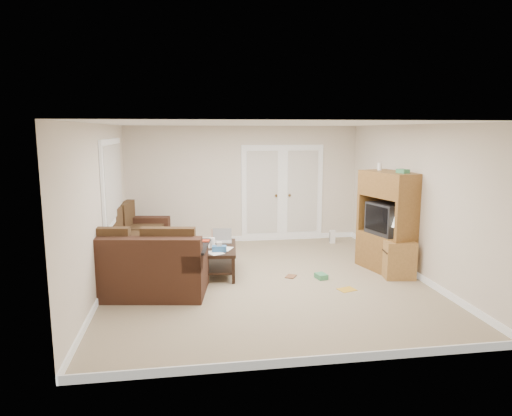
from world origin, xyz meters
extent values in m
plane|color=tan|center=(0.00, 0.00, 0.00)|extent=(5.50, 5.50, 0.00)
cube|color=white|center=(0.00, 0.00, 2.50)|extent=(5.00, 5.50, 0.02)
cube|color=silver|center=(-2.50, 0.00, 1.25)|extent=(0.02, 5.50, 2.50)
cube|color=silver|center=(2.50, 0.00, 1.25)|extent=(0.02, 5.50, 2.50)
cube|color=silver|center=(0.00, 2.75, 1.25)|extent=(5.00, 0.02, 2.50)
cube|color=silver|center=(0.00, -2.75, 1.25)|extent=(5.00, 0.02, 2.50)
cube|color=white|center=(0.40, 2.72, 1.02)|extent=(0.90, 0.04, 2.13)
cube|color=white|center=(1.30, 2.72, 1.02)|extent=(0.90, 0.04, 2.13)
cube|color=white|center=(0.40, 2.69, 1.07)|extent=(0.68, 0.02, 1.80)
cube|color=white|center=(1.30, 2.69, 1.07)|extent=(0.68, 0.02, 1.80)
cube|color=white|center=(-2.47, 1.00, 1.55)|extent=(0.04, 1.92, 1.42)
cube|color=white|center=(-2.44, 1.00, 1.55)|extent=(0.02, 1.74, 1.24)
cube|color=#3C2317|center=(-2.25, 1.04, 0.23)|extent=(1.37, 2.65, 0.46)
cube|color=#3C2317|center=(-2.61, 1.10, 0.70)|extent=(0.66, 2.53, 0.47)
cube|color=#3C2317|center=(-2.07, 2.16, 0.58)|extent=(1.02, 0.41, 0.24)
cube|color=#4A331D|center=(-2.16, 1.03, 0.53)|extent=(1.03, 2.49, 0.13)
cube|color=#3C2317|center=(-1.96, -0.28, 0.23)|extent=(2.11, 1.28, 0.46)
cube|color=#3C2317|center=(-2.02, -0.64, 0.70)|extent=(1.99, 0.57, 0.47)
cube|color=#3C2317|center=(-1.11, -0.41, 0.58)|extent=(0.41, 1.02, 0.24)
cube|color=#4A331D|center=(-1.94, -0.19, 0.53)|extent=(1.95, 0.94, 0.13)
cube|color=black|center=(-1.11, -0.41, 0.72)|extent=(0.48, 0.92, 0.03)
cube|color=#B22B13|center=(-1.08, -0.18, 0.74)|extent=(0.37, 0.19, 0.02)
cube|color=black|center=(-0.72, 0.48, 0.44)|extent=(0.68, 1.20, 0.05)
cube|color=black|center=(-0.72, 0.48, 0.16)|extent=(0.59, 1.11, 0.03)
cylinder|color=white|center=(-0.82, 0.44, 0.55)|extent=(0.09, 0.09, 0.17)
cylinder|color=#B22B13|center=(-0.82, 0.44, 0.71)|extent=(0.01, 0.01, 0.15)
cube|color=teal|center=(-0.73, 0.17, 0.52)|extent=(0.24, 0.15, 0.09)
cube|color=white|center=(-0.73, 0.38, 0.47)|extent=(0.44, 0.66, 0.00)
cube|color=brown|center=(2.20, 0.24, 0.32)|extent=(0.84, 1.19, 0.64)
cube|color=brown|center=(2.20, 0.24, 1.50)|extent=(0.84, 1.19, 0.43)
cube|color=black|center=(2.18, 0.24, 0.91)|extent=(0.66, 0.75, 0.54)
cube|color=black|center=(1.93, 0.17, 0.93)|extent=(0.15, 0.54, 0.43)
cube|color=#408D5B|center=(2.27, -0.02, 1.75)|extent=(0.17, 0.22, 0.06)
cylinder|color=white|center=(2.12, 0.55, 1.78)|extent=(0.08, 0.08, 0.13)
cube|color=#A6773D|center=(2.20, -0.15, 0.31)|extent=(0.55, 0.55, 0.62)
cylinder|color=silver|center=(2.20, -0.15, 0.67)|extent=(0.15, 0.15, 0.10)
cylinder|color=silver|center=(2.20, -0.15, 0.79)|extent=(0.03, 0.03, 0.13)
cone|color=#ECE7CC|center=(2.20, -0.15, 0.93)|extent=(0.27, 0.27, 0.17)
cube|color=white|center=(1.86, 2.24, 0.14)|extent=(0.12, 0.10, 0.28)
cube|color=gold|center=(1.16, -0.62, 0.00)|extent=(0.31, 0.27, 0.01)
cube|color=#408D5B|center=(0.92, -0.05, 0.04)|extent=(0.20, 0.24, 0.08)
imported|color=brown|center=(0.39, 0.15, 0.01)|extent=(0.23, 0.25, 0.02)
camera|label=1|loc=(-1.22, -6.98, 2.40)|focal=32.00mm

